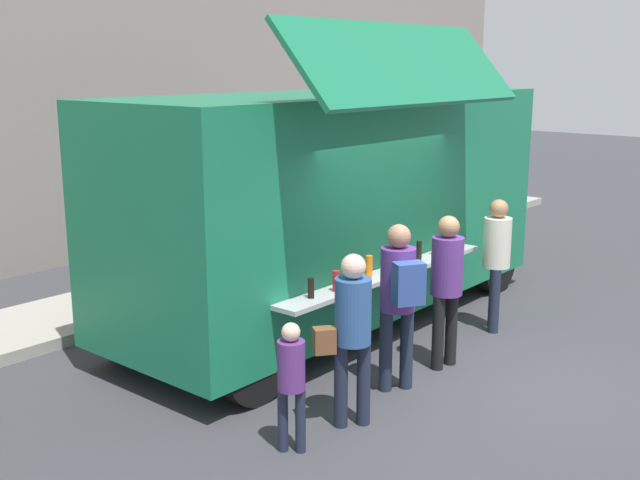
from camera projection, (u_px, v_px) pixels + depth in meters
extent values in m
plane|color=#38383D|center=(459.00, 372.00, 8.60)|extent=(60.00, 60.00, 0.00)
cube|color=#18764D|center=(337.00, 199.00, 9.99)|extent=(6.55, 2.35, 2.70)
cube|color=#18764D|center=(408.00, 63.00, 8.19)|extent=(3.59, 0.84, 0.87)
cube|color=black|center=(374.00, 189.00, 8.77)|extent=(3.40, 0.16, 1.21)
cube|color=#B7B7BC|center=(388.00, 274.00, 8.85)|extent=(3.59, 0.41, 0.05)
cylinder|color=black|center=(311.00, 288.00, 7.83)|extent=(0.07, 0.07, 0.21)
cylinder|color=red|center=(336.00, 281.00, 8.06)|extent=(0.07, 0.07, 0.22)
cylinder|color=yellow|center=(351.00, 273.00, 8.32)|extent=(0.08, 0.08, 0.25)
cylinder|color=orange|center=(369.00, 266.00, 8.58)|extent=(0.08, 0.08, 0.25)
cylinder|color=red|center=(390.00, 262.00, 8.79)|extent=(0.08, 0.08, 0.25)
cylinder|color=orange|center=(406.00, 256.00, 9.07)|extent=(0.08, 0.08, 0.24)
cylinder|color=black|center=(419.00, 251.00, 9.33)|extent=(0.07, 0.07, 0.24)
cylinder|color=silver|center=(436.00, 247.00, 9.59)|extent=(0.07, 0.07, 0.20)
cylinder|color=orange|center=(453.00, 242.00, 9.81)|extent=(0.08, 0.08, 0.23)
cube|color=black|center=(463.00, 142.00, 12.28)|extent=(0.11, 1.90, 1.19)
cylinder|color=black|center=(388.00, 243.00, 12.78)|extent=(0.90, 0.28, 0.90)
cylinder|color=black|center=(494.00, 262.00, 11.56)|extent=(0.90, 0.28, 0.90)
cylinder|color=black|center=(134.00, 320.00, 8.96)|extent=(0.90, 0.28, 0.90)
cylinder|color=black|center=(252.00, 360.00, 7.75)|extent=(0.90, 0.28, 0.90)
cylinder|color=#2F5D35|center=(370.00, 221.00, 14.48)|extent=(0.60, 0.60, 0.96)
cylinder|color=black|center=(438.00, 333.00, 8.60)|extent=(0.14, 0.14, 0.86)
cylinder|color=black|center=(451.00, 328.00, 8.75)|extent=(0.14, 0.14, 0.86)
cylinder|color=#542E7B|center=(447.00, 266.00, 8.51)|extent=(0.36, 0.36, 0.65)
sphere|color=#98724F|center=(449.00, 227.00, 8.41)|extent=(0.24, 0.24, 0.24)
cylinder|color=#1D2538|center=(386.00, 351.00, 8.04)|extent=(0.14, 0.14, 0.87)
cylinder|color=#1D2538|center=(407.00, 349.00, 8.11)|extent=(0.14, 0.14, 0.87)
cylinder|color=#572D81|center=(398.00, 279.00, 7.90)|extent=(0.36, 0.36, 0.66)
sphere|color=#A36E55|center=(399.00, 236.00, 7.80)|extent=(0.25, 0.25, 0.25)
cube|color=#2E4992|center=(409.00, 283.00, 7.64)|extent=(0.35, 0.32, 0.43)
cylinder|color=#1D2336|center=(341.00, 385.00, 7.24)|extent=(0.13, 0.13, 0.82)
cylinder|color=#1D2336|center=(364.00, 383.00, 7.29)|extent=(0.13, 0.13, 0.82)
cylinder|color=#2C518B|center=(353.00, 311.00, 7.10)|extent=(0.34, 0.34, 0.62)
sphere|color=beige|center=(353.00, 266.00, 7.00)|extent=(0.23, 0.23, 0.23)
cube|color=brown|center=(324.00, 340.00, 7.10)|extent=(0.25, 0.23, 0.24)
cylinder|color=#1D2437|center=(494.00, 301.00, 9.79)|extent=(0.13, 0.13, 0.84)
cylinder|color=#1D2437|center=(494.00, 296.00, 10.01)|extent=(0.13, 0.13, 0.84)
cylinder|color=beige|center=(497.00, 242.00, 9.74)|extent=(0.35, 0.35, 0.63)
sphere|color=#9A6F4E|center=(499.00, 209.00, 9.64)|extent=(0.24, 0.24, 0.24)
cylinder|color=#1E2438|center=(283.00, 420.00, 6.80)|extent=(0.09, 0.09, 0.59)
cylinder|color=#1E2438|center=(301.00, 421.00, 6.78)|extent=(0.09, 0.09, 0.59)
cylinder|color=#5A2D76|center=(291.00, 365.00, 6.68)|extent=(0.24, 0.24, 0.45)
sphere|color=beige|center=(291.00, 332.00, 6.61)|extent=(0.17, 0.17, 0.17)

